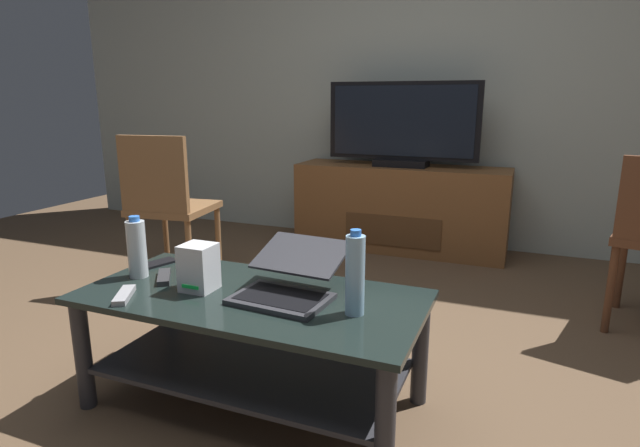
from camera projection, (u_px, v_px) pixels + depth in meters
ground_plane at (297, 387)px, 2.03m from camera, size 7.68×7.68×0.00m
back_wall at (428, 58)px, 3.82m from camera, size 6.40×0.12×2.80m
coffee_table at (252, 329)px, 1.85m from camera, size 1.22×0.59×0.44m
media_cabinet at (400, 208)px, 3.83m from camera, size 1.54×0.44×0.63m
television at (402, 126)px, 3.66m from camera, size 1.09×0.20×0.60m
side_chair at (167, 201)px, 3.05m from camera, size 0.49×0.49×0.91m
laptop at (289, 280)px, 1.79m from camera, size 0.35×0.40×0.17m
router_box at (199, 267)px, 1.84m from camera, size 0.11×0.11×0.17m
water_bottle_near at (137, 248)px, 1.97m from camera, size 0.07×0.07×0.24m
water_bottle_far at (355, 274)px, 1.62m from camera, size 0.06×0.06×0.28m
cell_phone at (160, 263)px, 2.14m from camera, size 0.11×0.16×0.01m
tv_remote at (124, 295)px, 1.78m from camera, size 0.12×0.16×0.02m
soundbar_remote at (164, 277)px, 1.96m from camera, size 0.13×0.16×0.02m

